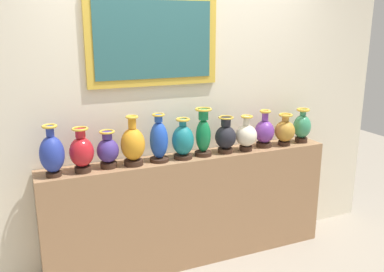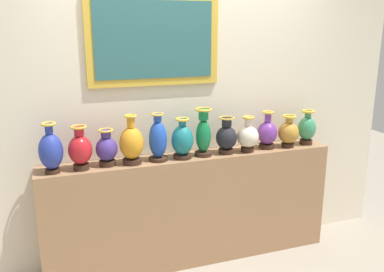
% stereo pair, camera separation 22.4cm
% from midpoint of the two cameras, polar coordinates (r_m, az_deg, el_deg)
% --- Properties ---
extents(ground_plane, '(10.02, 10.02, 0.00)m').
position_cam_midpoint_polar(ground_plane, '(3.86, -1.74, -16.56)').
color(ground_plane, gray).
extents(display_shelf, '(2.50, 0.29, 0.97)m').
position_cam_midpoint_polar(display_shelf, '(3.63, -1.80, -10.04)').
color(display_shelf, '#99704C').
rests_on(display_shelf, ground_plane).
extents(back_wall, '(4.02, 0.14, 3.20)m').
position_cam_midpoint_polar(back_wall, '(3.50, -3.29, 8.22)').
color(back_wall, beige).
rests_on(back_wall, ground_plane).
extents(vase_cobalt, '(0.17, 0.17, 0.38)m').
position_cam_midpoint_polar(vase_cobalt, '(3.14, -20.72, -2.33)').
color(vase_cobalt, '#382319').
rests_on(vase_cobalt, display_shelf).
extents(vase_crimson, '(0.18, 0.18, 0.34)m').
position_cam_midpoint_polar(vase_crimson, '(3.16, -16.96, -2.13)').
color(vase_crimson, '#382319').
rests_on(vase_crimson, display_shelf).
extents(vase_indigo, '(0.17, 0.17, 0.29)m').
position_cam_midpoint_polar(vase_indigo, '(3.22, -13.50, -1.99)').
color(vase_indigo, '#382319').
rests_on(vase_indigo, display_shelf).
extents(vase_amber, '(0.19, 0.19, 0.39)m').
position_cam_midpoint_polar(vase_amber, '(3.23, -10.13, -1.20)').
color(vase_amber, '#382319').
rests_on(vase_amber, display_shelf).
extents(vase_sapphire, '(0.15, 0.15, 0.39)m').
position_cam_midpoint_polar(vase_sapphire, '(3.29, -6.54, -0.64)').
color(vase_sapphire, '#382319').
rests_on(vase_sapphire, display_shelf).
extents(vase_teal, '(0.18, 0.18, 0.34)m').
position_cam_midpoint_polar(vase_teal, '(3.35, -3.18, -0.66)').
color(vase_teal, '#382319').
rests_on(vase_teal, display_shelf).
extents(vase_emerald, '(0.14, 0.14, 0.40)m').
position_cam_midpoint_polar(vase_emerald, '(3.41, -0.31, 0.25)').
color(vase_emerald, '#382319').
rests_on(vase_emerald, display_shelf).
extents(vase_onyx, '(0.18, 0.18, 0.31)m').
position_cam_midpoint_polar(vase_onyx, '(3.50, 2.83, -0.10)').
color(vase_onyx, '#382319').
rests_on(vase_onyx, display_shelf).
extents(vase_ivory, '(0.19, 0.19, 0.31)m').
position_cam_midpoint_polar(vase_ivory, '(3.57, 5.72, 0.07)').
color(vase_ivory, '#382319').
rests_on(vase_ivory, display_shelf).
extents(vase_violet, '(0.17, 0.17, 0.33)m').
position_cam_midpoint_polar(vase_violet, '(3.71, 8.27, 0.57)').
color(vase_violet, '#382319').
rests_on(vase_violet, display_shelf).
extents(vase_ochre, '(0.18, 0.18, 0.29)m').
position_cam_midpoint_polar(vase_ochre, '(3.79, 11.04, 0.70)').
color(vase_ochre, '#382319').
rests_on(vase_ochre, display_shelf).
extents(vase_jade, '(0.16, 0.16, 0.32)m').
position_cam_midpoint_polar(vase_jade, '(3.92, 13.38, 1.29)').
color(vase_jade, '#382319').
rests_on(vase_jade, display_shelf).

